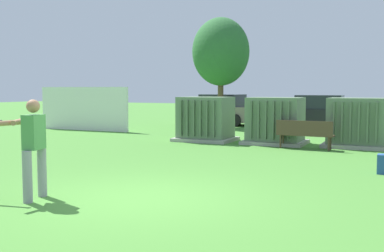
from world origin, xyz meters
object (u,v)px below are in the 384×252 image
(park_bench, at_px, (305,132))
(backpack, at_px, (383,164))
(parked_car_left_of_center, at_px, (317,113))
(batter, at_px, (31,144))
(transformer_mid_east, at_px, (357,123))
(transformer_west, at_px, (206,119))
(transformer_mid_west, at_px, (275,121))
(parked_car_leftmost, at_px, (221,111))

(park_bench, bearing_deg, backpack, -55.19)
(park_bench, relative_size, parked_car_left_of_center, 0.43)
(batter, bearing_deg, parked_car_left_of_center, 83.25)
(transformer_mid_east, distance_m, backpack, 5.00)
(backpack, bearing_deg, transformer_west, 144.66)
(transformer_mid_west, height_order, batter, batter)
(transformer_west, bearing_deg, backpack, -35.34)
(transformer_mid_west, xyz_separation_m, parked_car_left_of_center, (0.26, 6.69, -0.04))
(batter, relative_size, parked_car_left_of_center, 0.41)
(batter, height_order, backpack, batter)
(transformer_west, height_order, backpack, transformer_west)
(park_bench, distance_m, parked_car_left_of_center, 7.80)
(transformer_west, relative_size, parked_car_leftmost, 0.48)
(transformer_west, xyz_separation_m, backpack, (6.29, -4.46, -0.57))
(transformer_mid_west, xyz_separation_m, batter, (-1.70, -9.84, 0.19))
(backpack, relative_size, parked_car_left_of_center, 0.10)
(transformer_mid_west, bearing_deg, transformer_mid_east, 5.34)
(park_bench, bearing_deg, parked_car_leftmost, 126.16)
(transformer_mid_west, distance_m, parked_car_left_of_center, 6.69)
(park_bench, height_order, parked_car_leftmost, parked_car_leftmost)
(transformer_mid_west, height_order, parked_car_leftmost, same)
(transformer_mid_west, xyz_separation_m, backpack, (3.71, -4.61, -0.57))
(transformer_mid_east, height_order, parked_car_leftmost, same)
(transformer_west, distance_m, parked_car_leftmost, 7.91)
(backpack, bearing_deg, park_bench, 124.81)
(transformer_mid_east, xyz_separation_m, parked_car_left_of_center, (-2.42, 6.44, -0.04))
(batter, bearing_deg, backpack, 44.03)
(park_bench, height_order, batter, batter)
(transformer_mid_west, xyz_separation_m, park_bench, (1.23, -1.05, -0.25))
(parked_car_leftmost, distance_m, parked_car_left_of_center, 5.25)
(batter, distance_m, backpack, 7.56)
(parked_car_leftmost, bearing_deg, batter, -79.35)
(transformer_mid_west, xyz_separation_m, transformer_mid_east, (2.67, 0.25, 0.00))
(park_bench, height_order, backpack, park_bench)
(transformer_west, xyz_separation_m, transformer_mid_west, (2.58, 0.15, 0.00))
(backpack, relative_size, parked_car_leftmost, 0.10)
(transformer_west, distance_m, backpack, 7.73)
(parked_car_leftmost, height_order, parked_car_left_of_center, same)
(transformer_mid_east, xyz_separation_m, batter, (-4.37, -10.09, 0.19))
(transformer_mid_west, height_order, backpack, transformer_mid_west)
(transformer_mid_west, height_order, parked_car_left_of_center, same)
(transformer_mid_east, xyz_separation_m, parked_car_leftmost, (-7.62, 7.14, -0.04))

